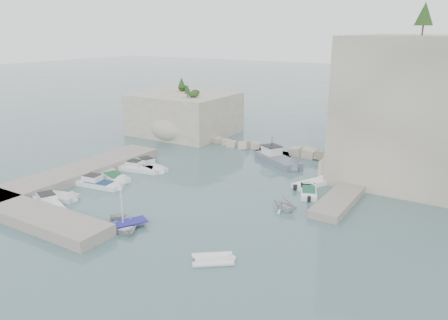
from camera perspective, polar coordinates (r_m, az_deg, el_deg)
The scene contains 22 objects.
ground at distance 47.26m, azimuth -3.87°, elevation -5.26°, with size 400.00×400.00×0.00m, color #496B6E.
cliff_terrace at distance 57.34m, azimuth 17.65°, elevation -0.73°, with size 8.00×10.00×2.50m, color beige.
outcrop_west at distance 77.15m, azimuth -5.17°, elevation 6.06°, with size 16.00×14.00×7.00m, color beige.
quay_west at distance 57.55m, azimuth -18.37°, elevation -1.46°, with size 5.00×24.00×1.10m, color #9E9689.
quay_south at distance 45.84m, azimuth -23.66°, elevation -6.68°, with size 18.00×4.00×1.10m, color #9E9689.
ledge_east at distance 50.13m, azimuth 15.75°, elevation -4.08°, with size 3.00×16.00×0.80m, color #9E9689.
breakwater at distance 65.61m, azimuth 6.67°, elevation 1.61°, with size 28.00×3.00×1.40m, color beige.
motorboat_a at distance 58.43m, azimuth -9.64°, elevation -1.13°, with size 6.36×1.89×1.40m, color silver, non-canonical shape.
motorboat_b at distance 57.80m, azimuth -10.90°, elevation -1.39°, with size 5.95×1.95×1.40m, color white, non-canonical shape.
motorboat_c at distance 55.40m, azimuth -14.09°, elevation -2.40°, with size 5.62×2.04×0.70m, color silver, non-canonical shape.
motorboat_d at distance 53.24m, azimuth -16.01°, elevation -3.33°, with size 6.40×1.90×1.40m, color white, non-canonical shape.
motorboat_e at distance 50.77m, azimuth -20.95°, elevation -4.80°, with size 4.91×2.01×0.70m, color silver, non-canonical shape.
motorboat_f at distance 48.61m, azimuth -21.78°, elevation -5.84°, with size 6.82×2.03×1.40m, color white, non-canonical shape.
rowboat at distance 41.88m, azimuth -13.01°, elevation -8.67°, with size 3.42×4.78×0.99m, color silver.
inflatable_dinghy at distance 35.50m, azimuth -1.49°, elevation -13.09°, with size 3.57×1.73×0.44m, color white, non-canonical shape.
tender_east_a at distance 45.13m, azimuth 7.94°, elevation -6.48°, with size 2.61×3.02×1.59m, color silver.
tender_east_b at distance 49.76m, azimuth 10.97°, elevation -4.39°, with size 4.95×1.69×0.70m, color white, non-canonical shape.
tender_east_c at distance 52.34m, azimuth 11.30°, elevation -3.34°, with size 5.27×1.70×0.70m, color white, non-canonical shape.
tender_east_d at distance 54.52m, azimuth 14.83°, elevation -2.76°, with size 1.79×4.75×1.83m, color silver.
work_boat at distance 60.58m, azimuth 7.04°, elevation -0.37°, with size 8.92×2.64×2.20m, color slate, non-canonical shape.
rowboat_mast at distance 40.85m, azimuth -13.25°, elevation -5.38°, with size 0.10×0.10×4.20m, color white.
vegetation at distance 60.37m, azimuth 25.30°, elevation 15.44°, with size 53.48×13.88×13.40m.
Camera 1 is at (25.84, -35.43, 17.62)m, focal length 35.00 mm.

